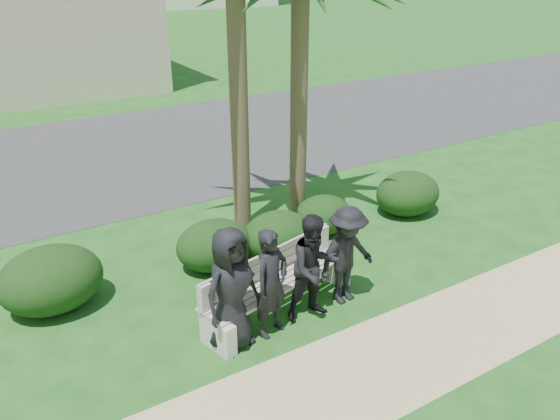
# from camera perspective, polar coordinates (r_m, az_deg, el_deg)

# --- Properties ---
(ground) EXTENTS (160.00, 160.00, 0.00)m
(ground) POSITION_cam_1_polar(r_m,az_deg,el_deg) (8.58, 4.34, -8.23)
(ground) COLOR #164B15
(ground) RESTS_ON ground
(footpath) EXTENTS (30.00, 1.60, 0.01)m
(footpath) POSITION_cam_1_polar(r_m,az_deg,el_deg) (7.49, 12.58, -14.53)
(footpath) COLOR tan
(footpath) RESTS_ON ground
(asphalt_street) EXTENTS (160.00, 8.00, 0.01)m
(asphalt_street) POSITION_cam_1_polar(r_m,az_deg,el_deg) (15.17, -13.47, 6.28)
(asphalt_street) COLOR #2D2D30
(asphalt_street) RESTS_ON ground
(park_bench) EXTENTS (2.63, 1.15, 0.87)m
(park_bench) POSITION_cam_1_polar(r_m,az_deg,el_deg) (7.89, -0.05, -8.03)
(park_bench) COLOR gray
(park_bench) RESTS_ON ground
(man_a) EXTENTS (0.95, 0.76, 1.71)m
(man_a) POSITION_cam_1_polar(r_m,az_deg,el_deg) (7.03, -5.13, -8.26)
(man_a) COLOR black
(man_a) RESTS_ON ground
(man_b) EXTENTS (0.66, 0.54, 1.55)m
(man_b) POSITION_cam_1_polar(r_m,az_deg,el_deg) (7.26, -0.90, -7.67)
(man_b) COLOR black
(man_b) RESTS_ON ground
(man_c) EXTENTS (0.81, 0.66, 1.58)m
(man_c) POSITION_cam_1_polar(r_m,az_deg,el_deg) (7.59, 3.59, -6.04)
(man_c) COLOR black
(man_c) RESTS_ON ground
(man_d) EXTENTS (1.04, 0.67, 1.52)m
(man_d) POSITION_cam_1_polar(r_m,az_deg,el_deg) (7.98, 6.99, -4.74)
(man_d) COLOR black
(man_d) RESTS_ON ground
(hedge_a) EXTENTS (1.48, 1.23, 0.97)m
(hedge_a) POSITION_cam_1_polar(r_m,az_deg,el_deg) (8.59, -22.87, -6.53)
(hedge_a) COLOR black
(hedge_a) RESTS_ON ground
(hedge_b) EXTENTS (1.27, 1.05, 0.83)m
(hedge_b) POSITION_cam_1_polar(r_m,az_deg,el_deg) (9.02, -6.92, -3.51)
(hedge_b) COLOR black
(hedge_b) RESTS_ON ground
(hedge_c) EXTENTS (1.24, 1.03, 0.81)m
(hedge_c) POSITION_cam_1_polar(r_m,az_deg,el_deg) (9.29, -0.23, -2.50)
(hedge_c) COLOR black
(hedge_c) RESTS_ON ground
(hedge_d) EXTENTS (1.11, 0.92, 0.72)m
(hedge_d) POSITION_cam_1_polar(r_m,az_deg,el_deg) (10.13, 4.51, -0.40)
(hedge_d) COLOR black
(hedge_d) RESTS_ON ground
(hedge_f) EXTENTS (1.34, 1.11, 0.87)m
(hedge_f) POSITION_cam_1_polar(r_m,az_deg,el_deg) (11.13, 13.22, 1.83)
(hedge_f) COLOR black
(hedge_f) RESTS_ON ground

